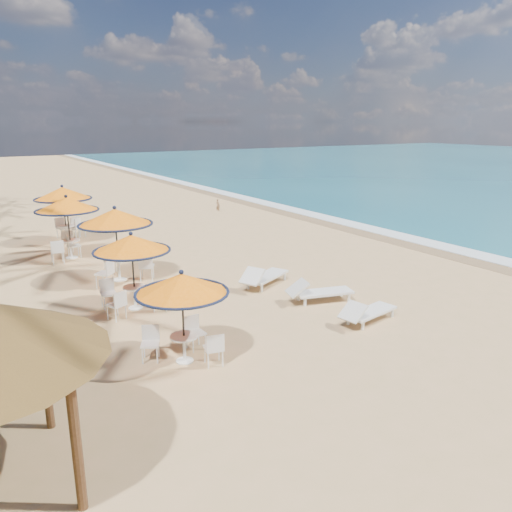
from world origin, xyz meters
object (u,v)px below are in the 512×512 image
(station_1, at_px, (131,253))
(lounger_near, at_px, (367,312))
(station_2, at_px, (116,226))
(station_0, at_px, (183,295))
(station_4, at_px, (64,200))
(lounger_far, at_px, (263,276))
(station_3, at_px, (67,212))
(lounger_mid, at_px, (318,291))

(station_1, distance_m, lounger_near, 6.98)
(station_2, bearing_deg, station_1, -99.46)
(station_2, bearing_deg, station_0, -95.08)
(station_0, relative_size, station_4, 0.84)
(station_2, distance_m, station_4, 7.21)
(station_1, xyz_separation_m, lounger_far, (4.45, -0.27, -1.37))
(station_3, height_order, lounger_near, station_3)
(station_2, bearing_deg, station_3, 101.10)
(station_1, xyz_separation_m, station_3, (-0.29, 7.08, 0.19))
(station_0, distance_m, station_4, 14.17)
(lounger_mid, bearing_deg, lounger_near, -71.46)
(station_0, relative_size, station_2, 0.84)
(station_1, bearing_deg, lounger_far, -3.52)
(station_2, relative_size, station_4, 1.00)
(station_0, height_order, station_2, station_2)
(station_4, bearing_deg, station_0, -91.60)
(lounger_near, bearing_deg, station_3, 105.72)
(station_2, relative_size, lounger_far, 1.18)
(station_3, bearing_deg, station_0, -89.08)
(station_4, bearing_deg, station_2, -88.24)
(station_0, height_order, lounger_mid, station_0)
(station_1, xyz_separation_m, station_2, (0.51, 3.03, 0.22))
(station_4, xyz_separation_m, lounger_mid, (4.77, -12.69, -1.61))
(station_0, xyz_separation_m, station_1, (0.11, 3.91, 0.09))
(station_1, height_order, lounger_far, station_1)
(station_0, height_order, station_1, station_1)
(station_3, xyz_separation_m, lounger_mid, (5.34, -9.53, -1.57))
(station_0, distance_m, lounger_near, 5.46)
(station_3, height_order, lounger_mid, station_3)
(station_4, distance_m, lounger_mid, 13.66)
(station_0, bearing_deg, lounger_mid, 15.81)
(station_1, height_order, station_3, station_3)
(station_0, relative_size, station_3, 0.86)
(station_2, height_order, lounger_mid, station_2)
(station_3, height_order, lounger_far, station_3)
(station_3, bearing_deg, station_2, -78.90)
(lounger_near, xyz_separation_m, lounger_mid, (-0.10, 2.04, 0.02))
(lounger_near, bearing_deg, station_0, 164.24)
(station_4, xyz_separation_m, lounger_near, (4.87, -14.74, -1.63))
(station_4, distance_m, lounger_far, 11.42)
(station_0, distance_m, lounger_mid, 5.52)
(station_1, height_order, lounger_near, station_1)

